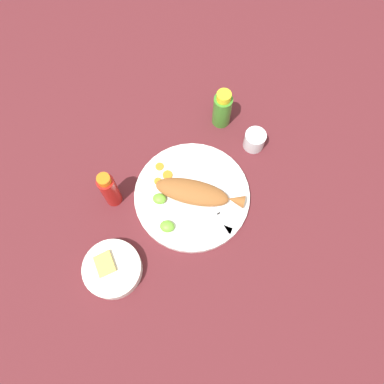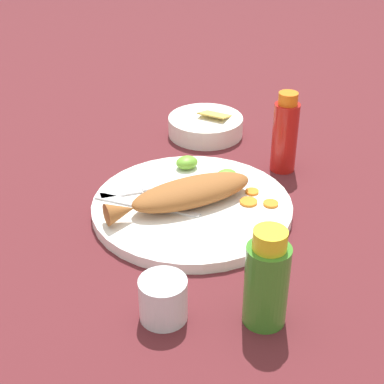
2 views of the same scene
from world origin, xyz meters
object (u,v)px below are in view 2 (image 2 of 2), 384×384
object	(u,v)px
fork_far	(147,189)
hot_sauce_bottle_green	(267,280)
main_plate	(192,207)
hot_sauce_bottle_red	(285,134)
fried_fish	(186,193)
guacamole_bowl	(206,125)
fork_near	(140,205)
salt_cup	(163,301)

from	to	relation	value
fork_far	hot_sauce_bottle_green	distance (m)	0.34
hot_sauce_bottle_green	fork_far	bearing A→B (deg)	91.97
main_plate	hot_sauce_bottle_red	xyz separation A→B (m)	(0.22, 0.05, 0.06)
fried_fish	fork_far	xyz separation A→B (m)	(-0.04, 0.07, -0.02)
hot_sauce_bottle_red	guacamole_bowl	size ratio (longest dim) A/B	0.98
main_plate	fork_near	xyz separation A→B (m)	(-0.08, 0.03, 0.01)
hot_sauce_bottle_green	salt_cup	distance (m)	0.13
guacamole_bowl	salt_cup	bearing A→B (deg)	-124.70
main_plate	salt_cup	size ratio (longest dim) A/B	5.26
fork_far	hot_sauce_bottle_red	size ratio (longest dim) A/B	1.22
hot_sauce_bottle_green	salt_cup	world-z (taller)	hot_sauce_bottle_green
hot_sauce_bottle_green	hot_sauce_bottle_red	bearing A→B (deg)	51.30
main_plate	guacamole_bowl	bearing A→B (deg)	56.62
fork_far	hot_sauce_bottle_red	bearing A→B (deg)	-174.65
fork_far	guacamole_bowl	bearing A→B (deg)	-130.52
guacamole_bowl	fork_near	bearing A→B (deg)	-138.19
fried_fish	salt_cup	bearing A→B (deg)	-122.17
main_plate	fork_far	bearing A→B (deg)	124.60
fork_near	salt_cup	distance (m)	0.24
hot_sauce_bottle_red	hot_sauce_bottle_green	xyz separation A→B (m)	(-0.26, -0.32, -0.01)
fork_far	hot_sauce_bottle_green	xyz separation A→B (m)	(0.01, -0.34, 0.04)
hot_sauce_bottle_red	main_plate	bearing A→B (deg)	-166.84
hot_sauce_bottle_red	fried_fish	bearing A→B (deg)	-167.55
fork_far	hot_sauce_bottle_green	size ratio (longest dim) A/B	1.34
main_plate	hot_sauce_bottle_green	bearing A→B (deg)	-97.99
fork_far	hot_sauce_bottle_green	world-z (taller)	hot_sauce_bottle_green
fork_near	fork_far	xyz separation A→B (m)	(0.03, 0.04, 0.00)
hot_sauce_bottle_red	guacamole_bowl	distance (m)	0.21
hot_sauce_bottle_red	hot_sauce_bottle_green	bearing A→B (deg)	-128.70
fried_fish	hot_sauce_bottle_red	xyz separation A→B (m)	(0.23, 0.05, 0.03)
fried_fish	fork_far	bearing A→B (deg)	120.19
hot_sauce_bottle_green	guacamole_bowl	bearing A→B (deg)	68.70
fork_near	salt_cup	xyz separation A→B (m)	(-0.07, -0.23, 0.01)
hot_sauce_bottle_red	guacamole_bowl	bearing A→B (deg)	105.31
main_plate	fried_fish	bearing A→B (deg)	178.04
salt_cup	fork_near	bearing A→B (deg)	73.39
hot_sauce_bottle_green	guacamole_bowl	world-z (taller)	hot_sauce_bottle_green
guacamole_bowl	fried_fish	bearing A→B (deg)	-125.17
fork_near	hot_sauce_bottle_red	bearing A→B (deg)	-127.52
fried_fish	guacamole_bowl	size ratio (longest dim) A/B	1.65
fork_near	hot_sauce_bottle_green	size ratio (longest dim) A/B	1.07
fork_far	salt_cup	bearing A→B (deg)	79.75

